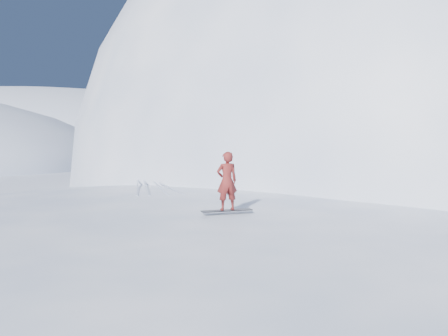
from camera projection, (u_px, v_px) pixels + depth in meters
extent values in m
plane|color=white|center=(136.00, 293.00, 12.34)|extent=(400.00, 400.00, 0.00)
ellipsoid|color=white|center=(175.00, 262.00, 15.40)|extent=(36.00, 28.00, 4.80)
ellipsoid|color=white|center=(414.00, 187.00, 39.91)|extent=(60.00, 56.00, 56.00)
ellipsoid|color=white|center=(302.00, 197.00, 33.01)|extent=(28.00, 24.00, 18.00)
ellipsoid|color=white|center=(37.00, 156.00, 118.69)|extent=(140.00, 90.00, 36.00)
ellipsoid|color=white|center=(346.00, 333.00, 9.74)|extent=(5.00, 4.50, 0.70)
ellipsoid|color=white|center=(105.00, 244.00, 18.16)|extent=(7.00, 6.30, 1.00)
ellipsoid|color=white|center=(332.00, 252.00, 16.86)|extent=(4.00, 3.60, 0.60)
cube|color=black|center=(227.00, 210.00, 11.80)|extent=(1.43, 0.59, 0.02)
imported|color=maroon|center=(227.00, 181.00, 11.75)|extent=(0.65, 0.50, 1.58)
cube|color=silver|center=(137.00, 186.00, 17.91)|extent=(0.75, 5.97, 0.04)
cube|color=silver|center=(146.00, 186.00, 17.93)|extent=(0.88, 5.95, 0.04)
cube|color=silver|center=(159.00, 186.00, 17.97)|extent=(1.15, 5.91, 0.04)
cube|color=silver|center=(167.00, 186.00, 18.00)|extent=(1.61, 5.81, 0.04)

